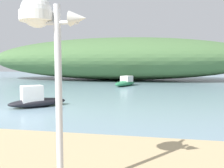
{
  "coord_description": "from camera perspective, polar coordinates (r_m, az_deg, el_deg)",
  "views": [
    {
      "loc": [
        7.06,
        -10.86,
        2.56
      ],
      "look_at": [
        4.11,
        5.25,
        1.14
      ],
      "focal_mm": 36.83,
      "sensor_mm": 36.0,
      "label": 1
    }
  ],
  "objects": [
    {
      "name": "motorboat_mid_channel",
      "position": [
        27.08,
        3.37,
        0.45
      ],
      "size": [
        2.66,
        4.45,
        1.17
      ],
      "color": "#287A4C",
      "rests_on": "ground"
    },
    {
      "name": "mast_structure",
      "position": [
        4.23,
        -16.65,
        13.09
      ],
      "size": [
        1.18,
        0.6,
        3.53
      ],
      "color": "silver",
      "rests_on": "beach_sand"
    },
    {
      "name": "motorboat_outer_mooring",
      "position": [
        14.48,
        -18.36,
        -3.67
      ],
      "size": [
        3.24,
        3.08,
        1.29
      ],
      "color": "black",
      "rests_on": "ground"
    },
    {
      "name": "distant_hill",
      "position": [
        37.98,
        1.56,
        6.23
      ],
      "size": [
        44.03,
        15.81,
        6.79
      ],
      "primitive_type": "ellipsoid",
      "color": "#476B3D",
      "rests_on": "ground"
    },
    {
      "name": "ground_plane",
      "position": [
        13.2,
        -22.35,
        -6.59
      ],
      "size": [
        120.0,
        120.0,
        0.0
      ],
      "primitive_type": "plane",
      "color": "#7A99A8"
    }
  ]
}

